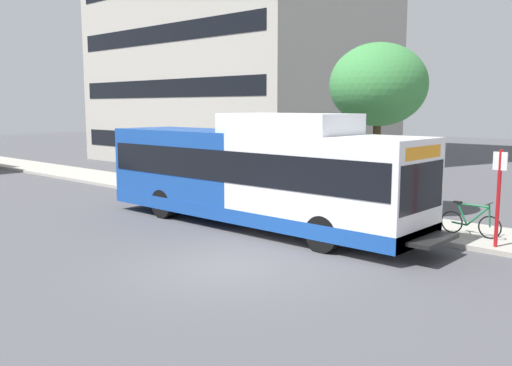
# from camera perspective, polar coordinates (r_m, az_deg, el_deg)

# --- Properties ---
(ground_plane) EXTENTS (120.00, 120.00, 0.00)m
(ground_plane) POSITION_cam_1_polar(r_m,az_deg,el_deg) (19.81, -19.66, -3.75)
(ground_plane) COLOR #4C4C51
(sidewalk_curb) EXTENTS (3.00, 56.00, 0.14)m
(sidewalk_curb) POSITION_cam_1_polar(r_m,az_deg,el_deg) (22.41, -1.17, -1.79)
(sidewalk_curb) COLOR #A8A399
(sidewalk_curb) RESTS_ON ground
(transit_bus) EXTENTS (2.58, 12.25, 3.65)m
(transit_bus) POSITION_cam_1_polar(r_m,az_deg,el_deg) (17.60, -0.17, 0.92)
(transit_bus) COLOR white
(transit_bus) RESTS_ON ground
(bus_stop_sign_pole) EXTENTS (0.10, 0.36, 2.60)m
(bus_stop_sign_pole) POSITION_cam_1_polar(r_m,az_deg,el_deg) (15.82, 23.86, -0.75)
(bus_stop_sign_pole) COLOR red
(bus_stop_sign_pole) RESTS_ON sidewalk_curb
(bicycle_parked) EXTENTS (0.52, 1.76, 1.02)m
(bicycle_parked) POSITION_cam_1_polar(r_m,az_deg,el_deg) (17.06, 21.37, -3.74)
(bicycle_parked) COLOR black
(bicycle_parked) RESTS_ON sidewalk_curb
(street_tree_near_stop) EXTENTS (3.38, 3.38, 5.91)m
(street_tree_near_stop) POSITION_cam_1_polar(r_m,az_deg,el_deg) (19.81, 12.57, 9.87)
(street_tree_near_stop) COLOR #4C3823
(street_tree_near_stop) RESTS_ON sidewalk_curb
(lattice_comm_tower) EXTENTS (1.10, 1.10, 25.60)m
(lattice_comm_tower) POSITION_cam_1_polar(r_m,az_deg,el_deg) (52.86, -16.62, 12.56)
(lattice_comm_tower) COLOR #B7B7BC
(lattice_comm_tower) RESTS_ON ground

